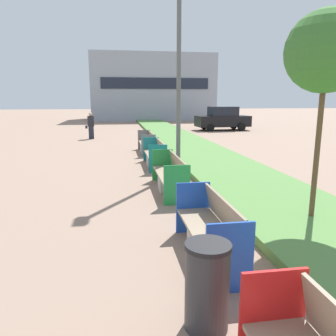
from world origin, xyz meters
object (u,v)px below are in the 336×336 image
object	(u,v)px
bench_blue_frame	(210,234)
sapling_tree_near	(326,52)
street_lamp_post	(179,51)
bench_green_frame	(170,177)
litter_bin	(207,286)
bench_teal_frame	(155,156)
pedestrian_walking	(91,126)
parked_car_distant	(223,119)
bench_grey_frame	(147,144)

from	to	relation	value
bench_blue_frame	sapling_tree_near	xyz separation A→B (m)	(2.34, 1.00, 2.85)
street_lamp_post	sapling_tree_near	xyz separation A→B (m)	(1.72, -4.90, -0.66)
bench_green_frame	bench_blue_frame	bearing A→B (deg)	-90.08
bench_blue_frame	litter_bin	xyz separation A→B (m)	(-0.48, -1.56, 0.12)
bench_green_frame	bench_teal_frame	distance (m)	3.38
bench_blue_frame	pedestrian_walking	world-z (taller)	pedestrian_walking
bench_green_frame	street_lamp_post	distance (m)	4.12
bench_teal_frame	sapling_tree_near	bearing A→B (deg)	-69.36
bench_green_frame	street_lamp_post	bearing A→B (deg)	73.75
street_lamp_post	parked_car_distant	bearing A→B (deg)	66.68
bench_green_frame	street_lamp_post	world-z (taller)	street_lamp_post
street_lamp_post	sapling_tree_near	size ratio (longest dim) A/B	1.77
bench_green_frame	litter_bin	world-z (taller)	litter_bin
sapling_tree_near	pedestrian_walking	distance (m)	16.34
bench_blue_frame	litter_bin	world-z (taller)	litter_bin
bench_grey_frame	street_lamp_post	bearing A→B (deg)	-82.29
street_lamp_post	bench_grey_frame	bearing A→B (deg)	97.71
bench_grey_frame	sapling_tree_near	distance (m)	10.10
bench_green_frame	parked_car_distant	bearing A→B (deg)	67.51
bench_teal_frame	street_lamp_post	distance (m)	3.79
bench_green_frame	pedestrian_walking	xyz separation A→B (m)	(-2.94, 12.47, 0.44)
bench_grey_frame	street_lamp_post	xyz separation A→B (m)	(0.61, -4.51, 3.50)
bench_blue_frame	pedestrian_walking	size ratio (longest dim) A/B	1.24
pedestrian_walking	parked_car_distant	bearing A→B (deg)	24.16
litter_bin	sapling_tree_near	distance (m)	4.69
bench_teal_frame	bench_green_frame	bearing A→B (deg)	-89.96
bench_teal_frame	sapling_tree_near	world-z (taller)	sapling_tree_near
parked_car_distant	bench_blue_frame	bearing A→B (deg)	-112.73
bench_blue_frame	street_lamp_post	size ratio (longest dim) A/B	0.29
bench_teal_frame	parked_car_distant	size ratio (longest dim) A/B	0.53
bench_teal_frame	bench_grey_frame	world-z (taller)	same
sapling_tree_near	parked_car_distant	bearing A→B (deg)	76.67
litter_bin	pedestrian_walking	size ratio (longest dim) A/B	0.59
bench_teal_frame	parked_car_distant	xyz separation A→B (m)	(7.01, 13.55, 0.54)
pedestrian_walking	bench_grey_frame	bearing A→B (deg)	-63.42
bench_blue_frame	bench_grey_frame	xyz separation A→B (m)	(0.00, 10.40, 0.01)
street_lamp_post	sapling_tree_near	world-z (taller)	street_lamp_post
bench_teal_frame	sapling_tree_near	xyz separation A→B (m)	(2.33, -6.19, 2.84)
bench_blue_frame	bench_green_frame	world-z (taller)	same
sapling_tree_near	litter_bin	bearing A→B (deg)	-137.79
bench_green_frame	sapling_tree_near	bearing A→B (deg)	-50.34
bench_blue_frame	litter_bin	distance (m)	1.64
sapling_tree_near	street_lamp_post	bearing A→B (deg)	109.39
litter_bin	street_lamp_post	xyz separation A→B (m)	(1.10, 7.46, 3.39)
bench_grey_frame	parked_car_distant	size ratio (longest dim) A/B	0.52
bench_grey_frame	street_lamp_post	size ratio (longest dim) A/B	0.32
bench_teal_frame	litter_bin	bearing A→B (deg)	-93.18
bench_green_frame	sapling_tree_near	xyz separation A→B (m)	(2.33, -2.81, 2.84)
bench_grey_frame	parked_car_distant	distance (m)	12.50
bench_blue_frame	bench_teal_frame	bearing A→B (deg)	89.98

